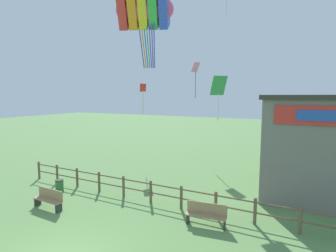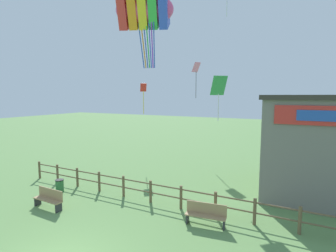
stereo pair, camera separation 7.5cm
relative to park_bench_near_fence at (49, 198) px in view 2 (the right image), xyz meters
The scene contains 8 objects.
wooden_fence 5.07m from the park_bench_near_fence, 35.08° to the left, with size 17.65×0.14×1.17m.
park_bench_near_fence is the anchor object (origin of this frame).
park_bench_by_building 7.77m from the park_bench_near_fence, 14.19° to the left, with size 1.79×0.62×0.96m.
trash_bin 2.19m from the park_bench_near_fence, 126.63° to the left, with size 0.48×0.48×0.75m.
kite_rainbow_parafoil 10.66m from the park_bench_near_fence, 44.52° to the left, with size 3.60×3.15×4.07m.
kite_red_diamond 11.89m from the park_bench_near_fence, 96.12° to the left, with size 0.55×0.54×2.62m.
kite_pink_diamond 16.53m from the park_bench_near_fence, 82.14° to the left, with size 0.77×0.86×3.28m.
kite_green_diamond 11.17m from the park_bench_near_fence, 48.95° to the left, with size 1.06×1.02×2.74m.
Camera 2 is at (6.87, -5.22, 5.57)m, focal length 28.00 mm.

